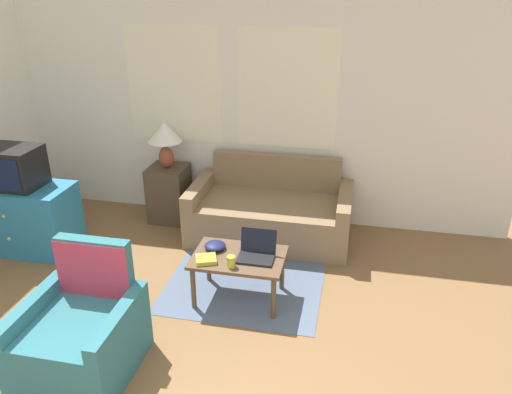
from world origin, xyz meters
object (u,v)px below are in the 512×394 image
object	(u,v)px
armchair	(83,335)
coffee_table	(239,262)
table_lamp	(165,136)
book_red	(206,259)
snack_bowl	(215,246)
laptop	(257,252)
couch	(271,213)
television	(13,167)
cup_navy	(231,262)

from	to	relation	value
armchair	coffee_table	xyz separation A→B (m)	(0.92, 1.06, 0.10)
table_lamp	book_red	bearing A→B (deg)	-58.71
snack_bowl	table_lamp	bearing A→B (deg)	125.78
snack_bowl	laptop	bearing A→B (deg)	-8.35
couch	coffee_table	bearing A→B (deg)	-92.83
television	cup_navy	xyz separation A→B (m)	(2.41, -0.59, -0.44)
television	table_lamp	xyz separation A→B (m)	(1.24, 0.99, 0.10)
television	cup_navy	bearing A→B (deg)	-13.84
coffee_table	snack_bowl	xyz separation A→B (m)	(-0.24, 0.08, 0.09)
television	coffee_table	bearing A→B (deg)	-9.64
television	cup_navy	world-z (taller)	television
couch	armchair	distance (m)	2.51
book_red	television	bearing A→B (deg)	165.76
coffee_table	cup_navy	xyz separation A→B (m)	(-0.02, -0.18, 0.11)
laptop	book_red	bearing A→B (deg)	-159.04
television	table_lamp	bearing A→B (deg)	38.54
armchair	laptop	bearing A→B (deg)	45.16
laptop	cup_navy	xyz separation A→B (m)	(-0.18, -0.20, -0.00)
table_lamp	book_red	xyz separation A→B (m)	(0.93, -1.54, -0.57)
couch	laptop	world-z (taller)	couch
armchair	book_red	distance (m)	1.15
armchair	snack_bowl	world-z (taller)	armchair
coffee_table	snack_bowl	world-z (taller)	snack_bowl
cup_navy	book_red	bearing A→B (deg)	169.95
book_red	armchair	bearing A→B (deg)	-125.69
couch	coffee_table	size ratio (longest dim) A/B	2.15
snack_bowl	couch	bearing A→B (deg)	75.70
coffee_table	book_red	xyz separation A→B (m)	(-0.25, -0.14, 0.08)
armchair	laptop	world-z (taller)	armchair
armchair	laptop	size ratio (longest dim) A/B	2.92
couch	laptop	xyz separation A→B (m)	(0.10, -1.23, 0.22)
coffee_table	laptop	bearing A→B (deg)	6.81
laptop	snack_bowl	distance (m)	0.40
book_red	laptop	bearing A→B (deg)	20.96
couch	television	distance (m)	2.71
cup_navy	book_red	xyz separation A→B (m)	(-0.23, 0.04, -0.03)
television	table_lamp	world-z (taller)	table_lamp
snack_bowl	cup_navy	bearing A→B (deg)	-49.98
coffee_table	armchair	bearing A→B (deg)	-130.81
armchair	cup_navy	size ratio (longest dim) A/B	9.22
television	couch	bearing A→B (deg)	18.50
cup_navy	armchair	bearing A→B (deg)	-135.48
laptop	snack_bowl	world-z (taller)	laptop
snack_bowl	television	bearing A→B (deg)	171.29
table_lamp	book_red	distance (m)	1.89
armchair	television	world-z (taller)	television
television	cup_navy	size ratio (longest dim) A/B	5.42
couch	table_lamp	xyz separation A→B (m)	(-1.25, 0.15, 0.76)
table_lamp	laptop	size ratio (longest dim) A/B	1.69
television	book_red	distance (m)	2.29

